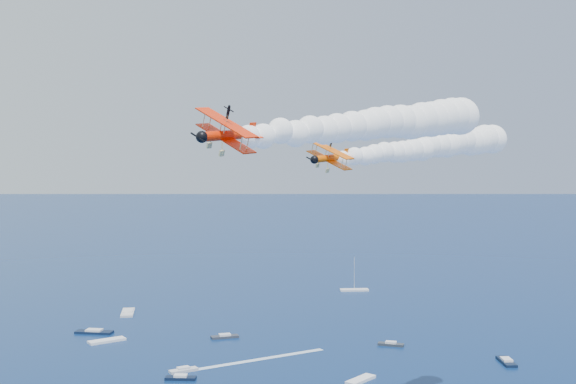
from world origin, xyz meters
TOP-DOWN VIEW (x-y plane):
  - biplane_lead at (9.29, 18.76)m, footprint 9.67×11.65m
  - biplane_trail at (-21.90, -1.79)m, footprint 9.86×12.01m
  - smoke_trail_lead at (34.19, 21.97)m, footprint 50.82×17.83m
  - smoke_trail_trail at (2.92, 1.93)m, footprint 50.92×19.66m
  - spectator_boats at (-2.97, 117.31)m, footprint 250.24×147.73m

SIDE VIEW (x-z plane):
  - spectator_boats at x=-2.97m, z-range 0.00..0.70m
  - biplane_lead at x=9.29m, z-range 49.82..58.81m
  - smoke_trail_lead at x=34.19m, z-range 51.36..61.01m
  - biplane_trail at x=-21.90m, z-range 52.41..61.81m
  - smoke_trail_trail at x=2.92m, z-range 54.15..63.81m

